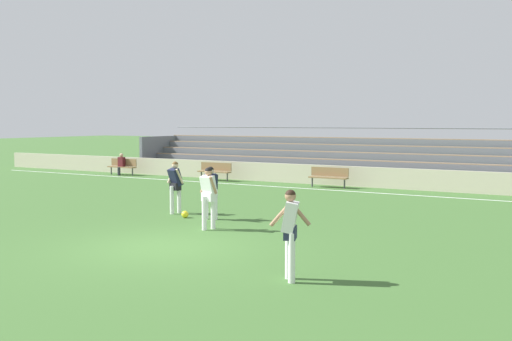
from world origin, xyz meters
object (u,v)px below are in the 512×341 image
(bench_near_bin, at_px, (329,175))
(player_dark_pressing_high, at_px, (175,183))
(bleacher_stand, at_px, (315,157))
(player_dark_wide_right, at_px, (211,188))
(player_white_overlapping, at_px, (209,193))
(player_white_deep_cover, at_px, (290,226))
(bench_near_wall_gap, at_px, (123,165))
(soccer_ball, at_px, (185,214))
(bench_centre_sideline, at_px, (215,170))
(spectator_seated, at_px, (121,163))

(bench_near_bin, xyz_separation_m, player_dark_pressing_high, (-1.40, -9.38, 0.46))
(bleacher_stand, xyz_separation_m, player_dark_wide_right, (2.45, -13.17, -0.18))
(bleacher_stand, xyz_separation_m, bench_near_bin, (2.23, -3.41, -0.58))
(player_white_overlapping, height_order, player_white_deep_cover, player_white_deep_cover)
(bench_near_bin, xyz_separation_m, bench_near_wall_gap, (-12.31, 0.00, 0.00))
(player_white_deep_cover, bearing_deg, player_dark_pressing_high, 141.90)
(bench_near_wall_gap, xyz_separation_m, player_dark_wide_right, (12.54, -9.76, 0.41))
(soccer_ball, bearing_deg, bench_centre_sideline, 119.13)
(bench_near_wall_gap, relative_size, player_white_overlapping, 1.05)
(bench_centre_sideline, distance_m, spectator_seated, 6.16)
(soccer_ball, bearing_deg, player_dark_pressing_high, 145.39)
(bench_near_bin, height_order, spectator_seated, spectator_seated)
(bench_centre_sideline, xyz_separation_m, player_dark_wide_right, (6.38, -9.76, 0.41))
(bench_near_bin, distance_m, player_white_deep_cover, 15.65)
(bleacher_stand, xyz_separation_m, soccer_ball, (1.60, -13.32, -1.02))
(player_dark_wide_right, xyz_separation_m, player_white_overlapping, (0.88, -1.40, 0.07))
(spectator_seated, height_order, player_white_overlapping, player_white_overlapping)
(player_dark_wide_right, bearing_deg, player_dark_pressing_high, 166.93)
(player_dark_pressing_high, bearing_deg, spectator_seated, 139.66)
(bench_centre_sideline, bearing_deg, player_dark_wide_right, -56.81)
(bleacher_stand, height_order, bench_centre_sideline, bleacher_stand)
(player_dark_wide_right, distance_m, player_dark_pressing_high, 1.67)
(bleacher_stand, height_order, bench_near_wall_gap, bleacher_stand)
(bleacher_stand, distance_m, player_dark_pressing_high, 12.82)
(bench_centre_sideline, distance_m, player_dark_pressing_high, 10.53)
(player_dark_pressing_high, xyz_separation_m, player_white_overlapping, (2.51, -1.78, 0.02))
(bench_centre_sideline, bearing_deg, bench_near_bin, 0.00)
(bleacher_stand, bearing_deg, spectator_seated, -160.72)
(bleacher_stand, relative_size, player_dark_pressing_high, 12.18)
(bench_centre_sideline, bearing_deg, bleacher_stand, 40.97)
(bench_centre_sideline, relative_size, player_white_overlapping, 1.05)
(bench_near_bin, bearing_deg, player_white_overlapping, -84.31)
(bleacher_stand, height_order, spectator_seated, bleacher_stand)
(player_dark_wide_right, height_order, player_white_overlapping, player_white_overlapping)
(player_dark_pressing_high, bearing_deg, player_white_overlapping, -35.28)
(spectator_seated, bearing_deg, player_white_deep_cover, -39.50)
(bleacher_stand, relative_size, player_white_overlapping, 11.99)
(player_white_overlapping, height_order, soccer_ball, player_white_overlapping)
(player_white_deep_cover, relative_size, soccer_ball, 7.81)
(spectator_seated, relative_size, soccer_ball, 5.50)
(bench_near_bin, distance_m, bench_near_wall_gap, 12.31)
(bench_near_wall_gap, height_order, bench_centre_sideline, same)
(bench_near_wall_gap, xyz_separation_m, player_white_overlapping, (13.42, -11.16, 0.48))
(bleacher_stand, xyz_separation_m, player_white_overlapping, (3.34, -14.57, -0.10))
(bench_near_wall_gap, height_order, player_dark_pressing_high, player_dark_pressing_high)
(bench_near_wall_gap, distance_m, player_white_overlapping, 17.46)
(player_white_overlapping, xyz_separation_m, soccer_ball, (-1.74, 1.25, -0.92))
(player_white_overlapping, bearing_deg, spectator_seated, 140.56)
(player_dark_pressing_high, bearing_deg, player_dark_wide_right, -13.07)
(bleacher_stand, height_order, player_white_overlapping, bleacher_stand)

